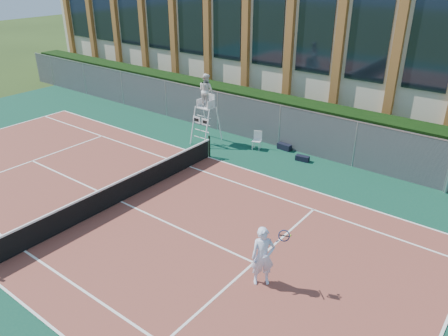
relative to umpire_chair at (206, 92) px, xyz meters
The scene contains 12 objects.
ground 7.67m from the umpire_chair, 79.16° to the right, with size 120.00×120.00×0.00m, color #233814.
apron 6.76m from the umpire_chair, 77.42° to the right, with size 36.00×20.00×0.01m, color #0E3E2E.
tennis_court 7.66m from the umpire_chair, 79.16° to the right, with size 23.77×10.97×0.02m, color brown.
tennis_net 7.49m from the umpire_chair, 79.16° to the right, with size 0.10×11.30×1.10m.
fence 2.72m from the umpire_chair, 52.37° to the left, with size 40.00×0.06×2.20m, color #595E60, non-canonical shape.
hedge 3.61m from the umpire_chair, 65.42° to the left, with size 40.00×1.40×2.20m, color black.
building 11.08m from the umpire_chair, 82.94° to the left, with size 45.00×10.60×8.22m.
umpire_chair is the anchor object (origin of this frame).
plastic_chair 3.49m from the umpire_chair, 17.58° to the left, with size 0.55×0.55×0.93m.
sports_bag_near 4.83m from the umpire_chair, 22.12° to the left, with size 0.73×0.29×0.31m, color black.
sports_bag_far 5.87m from the umpire_chair, ahead, with size 0.65×0.28×0.26m, color black.
tennis_player 11.55m from the umpire_chair, 42.26° to the right, with size 1.10×0.87×1.89m.
Camera 1 is at (12.47, -9.49, 8.75)m, focal length 35.00 mm.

